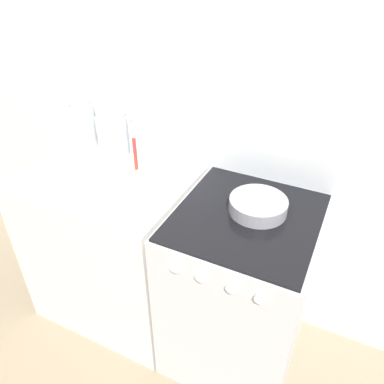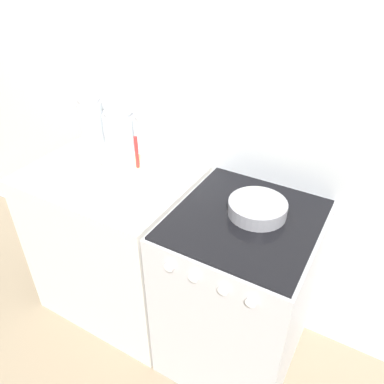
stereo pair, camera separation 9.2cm
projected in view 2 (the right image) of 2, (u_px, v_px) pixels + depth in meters
The scene contains 11 objects.
ground_plane at pixel (151, 368), 1.99m from camera, with size 12.00×12.00×0.00m, color gray.
wall_back at pixel (217, 112), 1.81m from camera, with size 4.67×0.05×2.40m.
countertop_cabinet at pixel (120, 241), 2.14m from camera, with size 0.83×0.66×0.92m.
stove at pixel (238, 292), 1.84m from camera, with size 0.62×0.68×0.92m.
mixing_bowl at pixel (132, 176), 1.71m from camera, with size 0.25×0.25×0.28m.
baking_pan at pixel (257, 207), 1.58m from camera, with size 0.25×0.25×0.06m.
storage_jar_left at pixel (92, 124), 2.11m from camera, with size 0.14×0.14×0.26m.
storage_jar_middle at pixel (121, 134), 2.03m from camera, with size 0.17×0.17×0.23m.
storage_jar_right at pixel (151, 141), 1.94m from camera, with size 0.17×0.17×0.25m.
tin_can at pixel (92, 165), 1.84m from camera, with size 0.08×0.08×0.11m.
recipe_page at pixel (115, 197), 1.70m from camera, with size 0.22×0.31×0.01m.
Camera 2 is at (0.75, -0.87, 1.89)m, focal length 35.00 mm.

